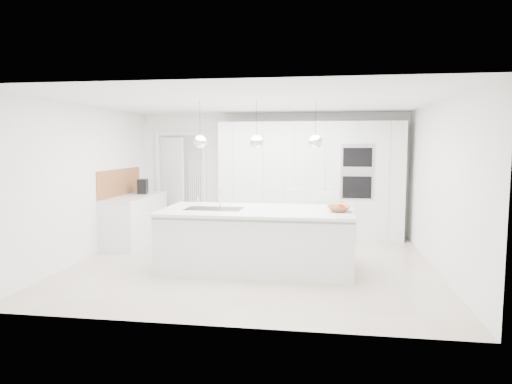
# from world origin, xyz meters

# --- Properties ---
(floor) EXTENTS (5.50, 5.50, 0.00)m
(floor) POSITION_xyz_m (0.00, 0.00, 0.00)
(floor) COLOR beige
(floor) RESTS_ON ground
(wall_back) EXTENTS (5.50, 0.00, 5.50)m
(wall_back) POSITION_xyz_m (0.00, 2.50, 1.25)
(wall_back) COLOR white
(wall_back) RESTS_ON ground
(wall_left) EXTENTS (0.00, 5.00, 5.00)m
(wall_left) POSITION_xyz_m (-2.75, 0.00, 1.25)
(wall_left) COLOR white
(wall_left) RESTS_ON ground
(ceiling) EXTENTS (5.50, 5.50, 0.00)m
(ceiling) POSITION_xyz_m (0.00, 0.00, 2.50)
(ceiling) COLOR white
(ceiling) RESTS_ON wall_back
(tall_cabinets) EXTENTS (3.60, 0.60, 2.30)m
(tall_cabinets) POSITION_xyz_m (0.80, 2.20, 1.15)
(tall_cabinets) COLOR white
(tall_cabinets) RESTS_ON floor
(oven_stack) EXTENTS (0.62, 0.04, 1.05)m
(oven_stack) POSITION_xyz_m (1.70, 1.89, 1.35)
(oven_stack) COLOR #A5A5A8
(oven_stack) RESTS_ON tall_cabinets
(doorway_frame) EXTENTS (1.11, 0.08, 2.13)m
(doorway_frame) POSITION_xyz_m (-1.95, 2.47, 1.02)
(doorway_frame) COLOR white
(doorway_frame) RESTS_ON floor
(hallway_door) EXTENTS (0.76, 0.38, 2.00)m
(hallway_door) POSITION_xyz_m (-2.20, 2.42, 1.00)
(hallway_door) COLOR white
(hallway_door) RESTS_ON floor
(radiator) EXTENTS (0.32, 0.04, 1.40)m
(radiator) POSITION_xyz_m (-1.63, 2.46, 0.85)
(radiator) COLOR white
(radiator) RESTS_ON floor
(left_base_cabinets) EXTENTS (0.60, 1.80, 0.86)m
(left_base_cabinets) POSITION_xyz_m (-2.45, 1.20, 0.43)
(left_base_cabinets) COLOR white
(left_base_cabinets) RESTS_ON floor
(left_worktop) EXTENTS (0.62, 1.82, 0.04)m
(left_worktop) POSITION_xyz_m (-2.45, 1.20, 0.88)
(left_worktop) COLOR white
(left_worktop) RESTS_ON left_base_cabinets
(oak_backsplash) EXTENTS (0.02, 1.80, 0.50)m
(oak_backsplash) POSITION_xyz_m (-2.74, 1.20, 1.15)
(oak_backsplash) COLOR #A4683F
(oak_backsplash) RESTS_ON wall_left
(island_base) EXTENTS (2.80, 1.20, 0.86)m
(island_base) POSITION_xyz_m (0.10, -0.30, 0.43)
(island_base) COLOR white
(island_base) RESTS_ON floor
(island_worktop) EXTENTS (2.84, 1.40, 0.04)m
(island_worktop) POSITION_xyz_m (0.10, -0.25, 0.88)
(island_worktop) COLOR white
(island_worktop) RESTS_ON island_base
(island_sink) EXTENTS (0.84, 0.44, 0.18)m
(island_sink) POSITION_xyz_m (-0.55, -0.30, 0.82)
(island_sink) COLOR #3F3F42
(island_sink) RESTS_ON island_worktop
(island_tap) EXTENTS (0.02, 0.02, 0.30)m
(island_tap) POSITION_xyz_m (-0.50, -0.10, 1.05)
(island_tap) COLOR white
(island_tap) RESTS_ON island_worktop
(pendant_left) EXTENTS (0.20, 0.20, 0.20)m
(pendant_left) POSITION_xyz_m (-0.75, -0.30, 1.90)
(pendant_left) COLOR white
(pendant_left) RESTS_ON ceiling
(pendant_mid) EXTENTS (0.20, 0.20, 0.20)m
(pendant_mid) POSITION_xyz_m (0.10, -0.30, 1.90)
(pendant_mid) COLOR white
(pendant_mid) RESTS_ON ceiling
(pendant_right) EXTENTS (0.20, 0.20, 0.20)m
(pendant_right) POSITION_xyz_m (0.95, -0.30, 1.90)
(pendant_right) COLOR white
(pendant_right) RESTS_ON ceiling
(fruit_bowl) EXTENTS (0.34, 0.34, 0.08)m
(fruit_bowl) POSITION_xyz_m (1.30, -0.31, 0.94)
(fruit_bowl) COLOR #A4683F
(fruit_bowl) RESTS_ON island_worktop
(espresso_machine) EXTENTS (0.22, 0.30, 0.29)m
(espresso_machine) POSITION_xyz_m (-2.43, 1.54, 1.04)
(espresso_machine) COLOR black
(espresso_machine) RESTS_ON left_worktop
(bar_stool_left) EXTENTS (0.52, 0.61, 1.12)m
(bar_stool_left) POSITION_xyz_m (0.61, 0.63, 0.56)
(bar_stool_left) COLOR white
(bar_stool_left) RESTS_ON floor
(bar_stool_right) EXTENTS (0.45, 0.56, 1.08)m
(bar_stool_right) POSITION_xyz_m (1.12, 0.50, 0.54)
(bar_stool_right) COLOR white
(bar_stool_right) RESTS_ON floor
(apple_a) EXTENTS (0.08, 0.08, 0.08)m
(apple_a) POSITION_xyz_m (1.33, -0.27, 0.97)
(apple_a) COLOR red
(apple_a) RESTS_ON fruit_bowl
(apple_b) EXTENTS (0.07, 0.07, 0.07)m
(apple_b) POSITION_xyz_m (1.35, -0.31, 0.97)
(apple_b) COLOR red
(apple_b) RESTS_ON fruit_bowl
(apple_c) EXTENTS (0.08, 0.08, 0.08)m
(apple_c) POSITION_xyz_m (1.32, -0.30, 0.97)
(apple_c) COLOR red
(apple_c) RESTS_ON fruit_bowl
(apple_extra_3) EXTENTS (0.07, 0.07, 0.07)m
(apple_extra_3) POSITION_xyz_m (1.32, -0.29, 0.97)
(apple_extra_3) COLOR red
(apple_extra_3) RESTS_ON fruit_bowl
(banana_bunch) EXTENTS (0.22, 0.16, 0.20)m
(banana_bunch) POSITION_xyz_m (1.31, -0.30, 1.01)
(banana_bunch) COLOR yellow
(banana_bunch) RESTS_ON fruit_bowl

